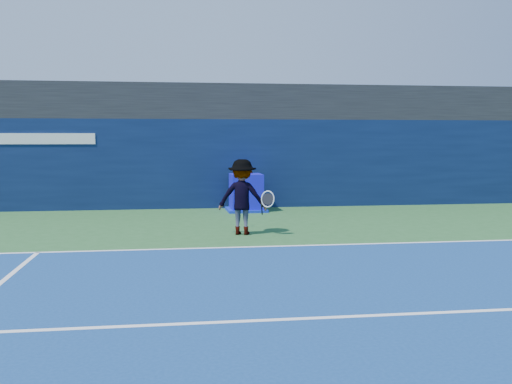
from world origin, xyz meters
TOP-DOWN VIEW (x-y plane):
  - ground at (0.00, 0.00)m, footprint 80.00×80.00m
  - baseline at (0.00, 3.00)m, footprint 24.00×0.10m
  - service_line at (0.00, -2.00)m, footprint 24.00×0.10m
  - stadium_band at (0.00, 11.50)m, footprint 36.00×3.00m
  - back_wall_assembly at (-0.00, 10.50)m, footprint 36.00×1.03m
  - equipment_cart at (0.10, 9.18)m, footprint 1.30×1.30m
  - tennis_player at (-0.53, 4.72)m, footprint 1.43×0.99m
  - tennis_ball at (-0.53, 5.83)m, footprint 0.07×0.07m

SIDE VIEW (x-z plane):
  - ground at x=0.00m, z-range 0.00..0.00m
  - baseline at x=0.00m, z-range 0.01..0.01m
  - service_line at x=0.00m, z-range 0.01..0.01m
  - equipment_cart at x=0.10m, z-range -0.05..1.16m
  - tennis_ball at x=-0.53m, z-range 0.71..0.78m
  - tennis_player at x=-0.53m, z-range 0.00..1.86m
  - back_wall_assembly at x=0.00m, z-range 0.00..3.00m
  - stadium_band at x=0.00m, z-range 3.00..4.20m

